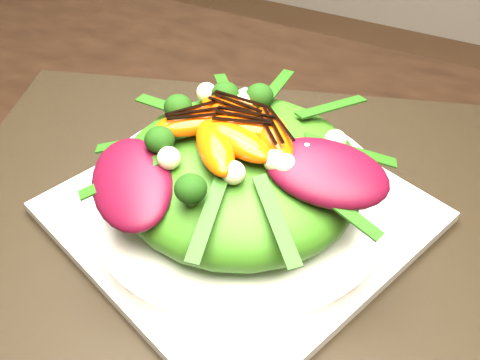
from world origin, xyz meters
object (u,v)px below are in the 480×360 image
at_px(placemat, 240,218).
at_px(orange_segment, 224,114).
at_px(salad_bowl, 240,200).
at_px(dining_table, 75,249).
at_px(plate_base, 240,212).
at_px(lettuce_mound, 240,173).

bearing_deg(placemat, orange_segment, 142.67).
relative_size(placemat, salad_bowl, 2.11).
xyz_separation_m(dining_table, placemat, (0.13, 0.08, 0.02)).
bearing_deg(salad_bowl, placemat, 135.00).
distance_m(salad_bowl, orange_segment, 0.08).
distance_m(plate_base, salad_bowl, 0.02).
bearing_deg(lettuce_mound, dining_table, -147.57).
relative_size(plate_base, orange_segment, 4.21).
distance_m(placemat, orange_segment, 0.10).
xyz_separation_m(dining_table, plate_base, (0.13, 0.08, 0.03)).
distance_m(placemat, plate_base, 0.01).
bearing_deg(plate_base, salad_bowl, 0.00).
xyz_separation_m(salad_bowl, orange_segment, (-0.02, 0.02, 0.08)).
height_order(placemat, lettuce_mound, lettuce_mound).
height_order(dining_table, lettuce_mound, dining_table).
xyz_separation_m(placemat, orange_segment, (-0.02, 0.02, 0.10)).
bearing_deg(placemat, plate_base, -45.00).
height_order(lettuce_mound, orange_segment, orange_segment).
height_order(salad_bowl, lettuce_mound, lettuce_mound).
relative_size(salad_bowl, orange_segment, 4.02).
bearing_deg(orange_segment, plate_base, -37.33).
bearing_deg(dining_table, lettuce_mound, 32.43).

